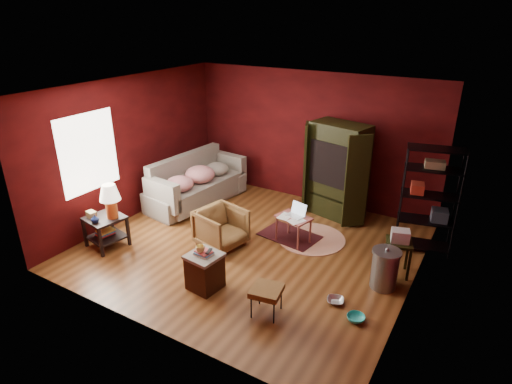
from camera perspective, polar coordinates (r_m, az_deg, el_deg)
room at (r=7.14m, az=-1.15°, el=2.45°), size 5.54×5.04×2.84m
sofa at (r=9.36m, az=-8.01°, el=1.12°), size 1.04×2.38×0.90m
armchair at (r=7.64m, az=-4.67°, el=-4.56°), size 0.84×0.88×0.77m
pet_bowl_steel at (r=6.46m, az=10.60°, el=-13.41°), size 0.25×0.14×0.25m
pet_bowl_turquoise at (r=6.20m, az=13.24°, el=-15.45°), size 0.25×0.09×0.25m
vase at (r=7.81m, az=-20.68°, el=-3.38°), size 0.17×0.17×0.14m
mug at (r=6.37m, az=-7.45°, el=-7.42°), size 0.14×0.12×0.13m
side_table at (r=7.89m, az=-19.17°, el=-2.27°), size 0.70×0.70×1.19m
sofa_cushions at (r=9.38m, az=-8.02°, el=1.28°), size 1.13×2.36×0.96m
hamper at (r=6.60m, az=-6.84°, el=-10.36°), size 0.52×0.52×0.66m
footstool at (r=6.03m, az=1.42°, el=-13.13°), size 0.48×0.48×0.42m
rug_round at (r=8.06m, az=7.38°, el=-6.16°), size 1.44×1.44×0.01m
rug_oriental at (r=8.10m, az=4.50°, el=-5.80°), size 1.15×0.85×0.01m
laptop_desk at (r=7.72m, az=5.09°, el=-3.66°), size 0.68×0.58×0.74m
tv_armoire at (r=8.67m, az=10.74°, el=3.01°), size 1.48×1.01×1.92m
wire_shelving at (r=7.78m, az=22.21°, el=-0.51°), size 0.98×0.59×1.88m
small_stand at (r=7.10m, az=18.58°, el=-6.27°), size 0.49×0.49×0.78m
trash_can at (r=6.85m, az=16.78°, el=-9.77°), size 0.48×0.48×0.68m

